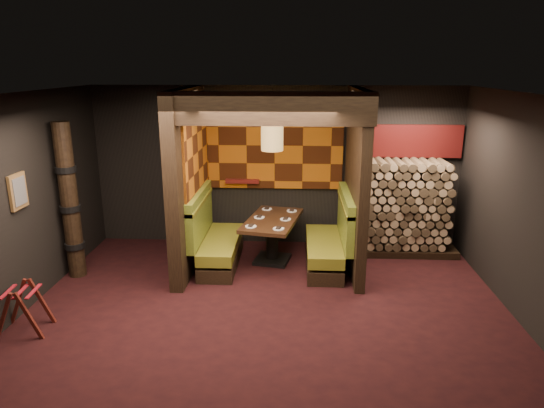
{
  "coord_description": "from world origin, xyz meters",
  "views": [
    {
      "loc": [
        0.36,
        -5.76,
        3.2
      ],
      "look_at": [
        0.0,
        1.3,
        1.15
      ],
      "focal_mm": 32.0,
      "sensor_mm": 36.0,
      "label": 1
    }
  ],
  "objects_px": {
    "booth_bench_right": "(330,243)",
    "luggage_rack": "(23,307)",
    "pendant_lamp": "(272,136)",
    "totem_column": "(70,203)",
    "booth_bench_left": "(215,241)",
    "dining_table": "(272,232)",
    "firewood_stack": "(407,207)"
  },
  "relations": [
    {
      "from": "booth_bench_left",
      "to": "luggage_rack",
      "type": "height_order",
      "value": "booth_bench_left"
    },
    {
      "from": "pendant_lamp",
      "to": "luggage_rack",
      "type": "height_order",
      "value": "pendant_lamp"
    },
    {
      "from": "pendant_lamp",
      "to": "firewood_stack",
      "type": "distance_m",
      "value": 2.71
    },
    {
      "from": "dining_table",
      "to": "luggage_rack",
      "type": "height_order",
      "value": "dining_table"
    },
    {
      "from": "booth_bench_left",
      "to": "luggage_rack",
      "type": "distance_m",
      "value": 2.99
    },
    {
      "from": "booth_bench_left",
      "to": "pendant_lamp",
      "type": "distance_m",
      "value": 1.96
    },
    {
      "from": "firewood_stack",
      "to": "luggage_rack",
      "type": "bearing_deg",
      "value": -151.01
    },
    {
      "from": "luggage_rack",
      "to": "firewood_stack",
      "type": "bearing_deg",
      "value": 28.99
    },
    {
      "from": "booth_bench_left",
      "to": "totem_column",
      "type": "xyz_separation_m",
      "value": [
        -2.09,
        -0.55,
        0.79
      ]
    },
    {
      "from": "pendant_lamp",
      "to": "luggage_rack",
      "type": "xyz_separation_m",
      "value": [
        -2.95,
        -2.33,
        -1.79
      ]
    },
    {
      "from": "booth_bench_left",
      "to": "firewood_stack",
      "type": "xyz_separation_m",
      "value": [
        3.25,
        0.7,
        0.42
      ]
    },
    {
      "from": "luggage_rack",
      "to": "booth_bench_left",
      "type": "bearing_deg",
      "value": 47.75
    },
    {
      "from": "luggage_rack",
      "to": "totem_column",
      "type": "xyz_separation_m",
      "value": [
        -0.08,
        1.66,
        0.86
      ]
    },
    {
      "from": "booth_bench_left",
      "to": "luggage_rack",
      "type": "relative_size",
      "value": 2.44
    },
    {
      "from": "booth_bench_right",
      "to": "pendant_lamp",
      "type": "relative_size",
      "value": 1.67
    },
    {
      "from": "booth_bench_right",
      "to": "totem_column",
      "type": "bearing_deg",
      "value": -172.14
    },
    {
      "from": "dining_table",
      "to": "luggage_rack",
      "type": "relative_size",
      "value": 2.35
    },
    {
      "from": "booth_bench_right",
      "to": "booth_bench_left",
      "type": "bearing_deg",
      "value": 180.0
    },
    {
      "from": "booth_bench_left",
      "to": "luggage_rack",
      "type": "xyz_separation_m",
      "value": [
        -2.01,
        -2.21,
        -0.07
      ]
    },
    {
      "from": "dining_table",
      "to": "pendant_lamp",
      "type": "distance_m",
      "value": 1.6
    },
    {
      "from": "booth_bench_right",
      "to": "luggage_rack",
      "type": "distance_m",
      "value": 4.49
    },
    {
      "from": "pendant_lamp",
      "to": "totem_column",
      "type": "bearing_deg",
      "value": -167.62
    },
    {
      "from": "totem_column",
      "to": "booth_bench_left",
      "type": "bearing_deg",
      "value": 14.75
    },
    {
      "from": "totem_column",
      "to": "firewood_stack",
      "type": "relative_size",
      "value": 1.39
    },
    {
      "from": "luggage_rack",
      "to": "totem_column",
      "type": "distance_m",
      "value": 1.87
    },
    {
      "from": "luggage_rack",
      "to": "pendant_lamp",
      "type": "bearing_deg",
      "value": 38.27
    },
    {
      "from": "totem_column",
      "to": "luggage_rack",
      "type": "bearing_deg",
      "value": -87.24
    },
    {
      "from": "dining_table",
      "to": "pendant_lamp",
      "type": "xyz_separation_m",
      "value": [
        -0.0,
        -0.05,
        1.6
      ]
    },
    {
      "from": "booth_bench_right",
      "to": "totem_column",
      "type": "height_order",
      "value": "totem_column"
    },
    {
      "from": "dining_table",
      "to": "luggage_rack",
      "type": "xyz_separation_m",
      "value": [
        -2.95,
        -2.38,
        -0.19
      ]
    },
    {
      "from": "booth_bench_right",
      "to": "dining_table",
      "type": "distance_m",
      "value": 0.97
    },
    {
      "from": "luggage_rack",
      "to": "firewood_stack",
      "type": "relative_size",
      "value": 0.38
    }
  ]
}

